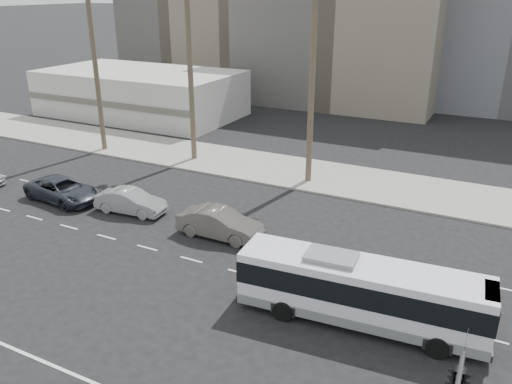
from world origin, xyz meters
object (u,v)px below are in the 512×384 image
Objects in this scene: city_bus at (361,290)px; car_b at (131,202)px; car_a at (220,224)px; car_c at (63,190)px.

city_bus is 2.30× the size of car_b.
car_a is 7.00m from car_b.
car_a is 12.49m from car_c.
car_c is (-12.49, -0.11, -0.06)m from car_a.
car_a is at bearing -98.85° from car_b.
car_b is 5.52m from car_c.
car_c is at bearing 89.82° from car_a.
city_bus is 10.66m from car_a.
car_b is (-6.99, 0.39, -0.08)m from car_a.
city_bus is 1.89× the size of car_c.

